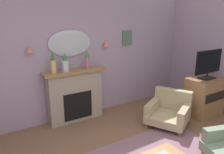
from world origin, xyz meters
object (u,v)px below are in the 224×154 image
(wall_mirror, at_px, (70,43))
(framed_picture, at_px, (127,38))
(mantel_vase_centre, at_px, (87,59))
(tv_cabinet, at_px, (204,97))
(mantel_vase_right, at_px, (53,63))
(armchair_beside_couch, at_px, (169,110))
(wall_sconce_left, at_px, (29,49))
(mantel_vase_left, at_px, (65,63))
(tv_flatscreen, at_px, (209,64))
(wall_sconce_right, at_px, (106,43))
(fireplace, at_px, (75,96))

(wall_mirror, xyz_separation_m, framed_picture, (1.50, 0.01, 0.04))
(mantel_vase_centre, bearing_deg, framed_picture, 8.53)
(mantel_vase_centre, relative_size, wall_mirror, 0.43)
(framed_picture, bearing_deg, wall_mirror, -179.62)
(tv_cabinet, bearing_deg, mantel_vase_right, 156.46)
(mantel_vase_right, bearing_deg, armchair_beside_couch, -30.44)
(mantel_vase_right, bearing_deg, wall_sconce_left, 163.30)
(armchair_beside_couch, bearing_deg, wall_sconce_left, 151.58)
(mantel_vase_left, relative_size, armchair_beside_couch, 0.35)
(tv_flatscreen, bearing_deg, framed_picture, 126.18)
(mantel_vase_right, xyz_separation_m, tv_cabinet, (3.08, -1.34, -0.92))
(mantel_vase_centre, relative_size, armchair_beside_couch, 0.38)
(mantel_vase_right, distance_m, wall_sconce_right, 1.34)
(wall_sconce_left, distance_m, armchair_beside_couch, 3.13)
(framed_picture, relative_size, tv_flatscreen, 0.43)
(wall_mirror, height_order, armchair_beside_couch, wall_mirror)
(mantel_vase_centre, height_order, armchair_beside_couch, mantel_vase_centre)
(mantel_vase_centre, relative_size, wall_sconce_left, 2.94)
(wall_sconce_right, distance_m, tv_cabinet, 2.60)
(wall_sconce_left, bearing_deg, mantel_vase_left, -10.46)
(mantel_vase_right, distance_m, framed_picture, 2.00)
(fireplace, relative_size, tv_cabinet, 1.51)
(armchair_beside_couch, relative_size, tv_flatscreen, 1.30)
(armchair_beside_couch, distance_m, tv_flatscreen, 1.38)
(mantel_vase_right, bearing_deg, mantel_vase_centre, -0.00)
(mantel_vase_left, distance_m, wall_mirror, 0.46)
(mantel_vase_centre, xyz_separation_m, armchair_beside_couch, (1.33, -1.22, -1.06))
(armchair_beside_couch, bearing_deg, framed_picture, 95.42)
(wall_sconce_left, height_order, armchair_beside_couch, wall_sconce_left)
(mantel_vase_left, height_order, wall_sconce_left, wall_sconce_left)
(mantel_vase_left, bearing_deg, tv_flatscreen, -25.71)
(wall_sconce_left, xyz_separation_m, wall_sconce_right, (1.70, 0.00, 0.00))
(mantel_vase_right, height_order, framed_picture, framed_picture)
(wall_sconce_left, relative_size, wall_sconce_right, 1.00)
(tv_cabinet, bearing_deg, wall_sconce_right, 140.58)
(wall_sconce_right, bearing_deg, mantel_vase_right, -174.73)
(fireplace, xyz_separation_m, wall_sconce_right, (0.85, 0.09, 1.09))
(fireplace, relative_size, wall_sconce_right, 9.71)
(fireplace, distance_m, mantel_vase_left, 0.78)
(framed_picture, bearing_deg, wall_sconce_left, -178.54)
(mantel_vase_left, relative_size, framed_picture, 1.08)
(framed_picture, height_order, armchair_beside_couch, framed_picture)
(fireplace, height_order, wall_sconce_left, wall_sconce_left)
(armchair_beside_couch, bearing_deg, wall_sconce_right, 120.23)
(mantel_vase_centre, height_order, tv_cabinet, mantel_vase_centre)
(wall_sconce_left, bearing_deg, framed_picture, 1.46)
(fireplace, height_order, wall_mirror, wall_mirror)
(mantel_vase_right, height_order, armchair_beside_couch, mantel_vase_right)
(fireplace, height_order, mantel_vase_centre, mantel_vase_centre)
(mantel_vase_right, relative_size, mantel_vase_centre, 1.03)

